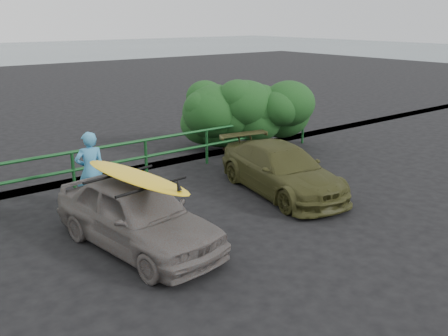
% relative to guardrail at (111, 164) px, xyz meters
% --- Properties ---
extents(ground, '(80.00, 80.00, 0.00)m').
position_rel_guardrail_xyz_m(ground, '(0.00, -5.00, -0.52)').
color(ground, black).
extents(guardrail, '(14.00, 0.08, 1.04)m').
position_rel_guardrail_xyz_m(guardrail, '(0.00, 0.00, 0.00)').
color(guardrail, '#13451D').
rests_on(guardrail, ground).
extents(shrub_right, '(3.20, 2.40, 2.16)m').
position_rel_guardrail_xyz_m(shrub_right, '(5.00, 0.50, 0.56)').
color(shrub_right, '#1A4519').
rests_on(shrub_right, ground).
extents(sedan, '(2.00, 3.94, 1.29)m').
position_rel_guardrail_xyz_m(sedan, '(-1.25, -3.69, 0.12)').
color(sedan, '#605955').
rests_on(sedan, ground).
extents(olive_vehicle, '(2.30, 4.21, 1.16)m').
position_rel_guardrail_xyz_m(olive_vehicle, '(2.97, -3.13, 0.06)').
color(olive_vehicle, '#3D3E1B').
rests_on(olive_vehicle, ground).
extents(man, '(0.71, 0.54, 1.76)m').
position_rel_guardrail_xyz_m(man, '(-1.10, -1.32, 0.36)').
color(man, '#4091C0').
rests_on(man, ground).
extents(roof_rack, '(1.63, 1.24, 0.05)m').
position_rel_guardrail_xyz_m(roof_rack, '(-1.25, -3.69, 0.79)').
color(roof_rack, black).
rests_on(roof_rack, sedan).
extents(surfboard, '(0.98, 2.96, 0.09)m').
position_rel_guardrail_xyz_m(surfboard, '(-1.25, -3.69, 0.86)').
color(surfboard, yellow).
rests_on(surfboard, roof_rack).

